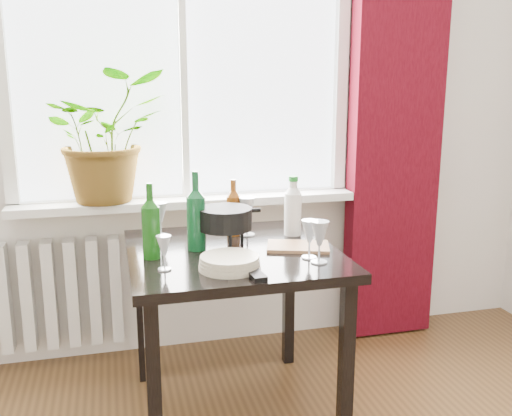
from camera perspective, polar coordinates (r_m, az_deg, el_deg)
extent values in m
cube|color=white|center=(2.91, -7.43, 16.05)|extent=(1.72, 0.08, 1.62)
cube|color=white|center=(2.90, -6.82, 0.68)|extent=(1.72, 0.20, 0.04)
cube|color=#38050D|center=(3.16, 13.90, 10.01)|extent=(0.50, 0.12, 2.56)
cube|color=silver|center=(3.06, -20.88, -8.18)|extent=(0.80, 0.10, 0.55)
cube|color=black|center=(2.37, -2.38, -4.63)|extent=(0.85, 0.85, 0.04)
cube|color=black|center=(2.14, -10.16, -17.68)|extent=(0.05, 0.05, 0.70)
cube|color=black|center=(2.80, -11.36, -10.17)|extent=(0.05, 0.05, 0.70)
cube|color=black|center=(2.30, 9.00, -15.41)|extent=(0.05, 0.05, 0.70)
cube|color=black|center=(2.92, 3.27, -8.94)|extent=(0.05, 0.05, 0.70)
imported|color=#43771F|center=(2.85, -14.81, 6.97)|extent=(0.69, 0.63, 0.63)
cylinder|color=beige|center=(2.12, -2.65, -5.46)|extent=(0.29, 0.29, 0.05)
cube|color=black|center=(2.06, -0.22, -6.48)|extent=(0.06, 0.17, 0.02)
cube|color=#9C6D46|center=(2.39, 4.22, -3.86)|extent=(0.30, 0.24, 0.01)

